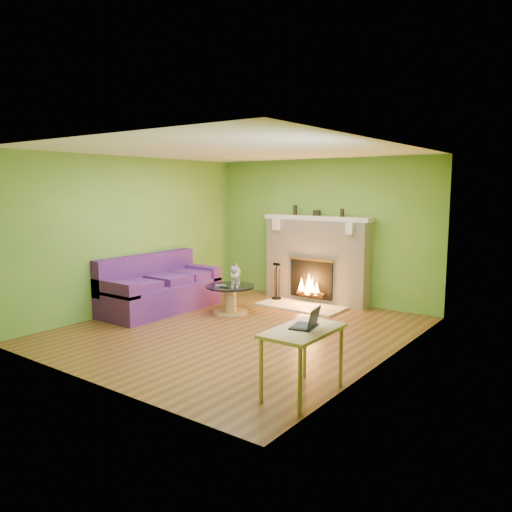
{
  "coord_description": "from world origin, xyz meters",
  "views": [
    {
      "loc": [
        4.44,
        -5.59,
        2.08
      ],
      "look_at": [
        0.04,
        0.4,
        1.06
      ],
      "focal_mm": 35.0,
      "sensor_mm": 36.0,
      "label": 1
    }
  ],
  "objects_px": {
    "coffee_table": "(230,297)",
    "cat": "(236,275)",
    "sofa": "(158,289)",
    "desk": "(303,337)"
  },
  "relations": [
    {
      "from": "coffee_table",
      "to": "cat",
      "type": "distance_m",
      "value": 0.4
    },
    {
      "from": "sofa",
      "to": "coffee_table",
      "type": "relative_size",
      "value": 2.57
    },
    {
      "from": "sofa",
      "to": "coffee_table",
      "type": "distance_m",
      "value": 1.26
    },
    {
      "from": "desk",
      "to": "cat",
      "type": "distance_m",
      "value": 3.4
    },
    {
      "from": "cat",
      "to": "desk",
      "type": "bearing_deg",
      "value": -72.96
    },
    {
      "from": "sofa",
      "to": "coffee_table",
      "type": "bearing_deg",
      "value": 26.92
    },
    {
      "from": "sofa",
      "to": "cat",
      "type": "distance_m",
      "value": 1.38
    },
    {
      "from": "coffee_table",
      "to": "sofa",
      "type": "bearing_deg",
      "value": -153.08
    },
    {
      "from": "desk",
      "to": "cat",
      "type": "height_order",
      "value": "cat"
    },
    {
      "from": "coffee_table",
      "to": "cat",
      "type": "bearing_deg",
      "value": 32.01
    }
  ]
}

